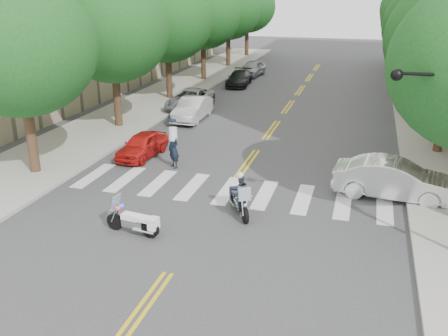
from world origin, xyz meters
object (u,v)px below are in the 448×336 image
at_px(motorcycle_police, 240,195).
at_px(convertible, 394,179).
at_px(motorcycle_parked, 137,222).
at_px(officer_standing, 174,149).

bearing_deg(motorcycle_police, convertible, -178.77).
bearing_deg(convertible, motorcycle_police, 124.80).
relative_size(motorcycle_parked, officer_standing, 1.11).
distance_m(motorcycle_parked, officer_standing, 6.65).
relative_size(officer_standing, convertible, 0.39).
xyz_separation_m(motorcycle_police, officer_standing, (-4.15, 3.96, 0.18)).
bearing_deg(motorcycle_police, officer_standing, -71.97).
relative_size(motorcycle_police, motorcycle_parked, 0.93).
xyz_separation_m(officer_standing, convertible, (9.65, -0.84, -0.14)).
distance_m(motorcycle_police, officer_standing, 5.74).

